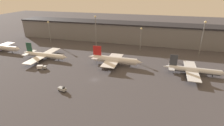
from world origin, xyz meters
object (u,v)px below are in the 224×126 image
at_px(airplane_1, 44,55).
at_px(airplane_3, 193,70).
at_px(service_vehicle_3, 62,89).
at_px(airplane_2, 114,60).
at_px(service_vehicle_4, 41,67).

xyz_separation_m(airplane_1, airplane_3, (107.62, 1.30, -0.06)).
distance_m(airplane_1, service_vehicle_3, 53.86).
relative_size(airplane_2, airplane_3, 1.06).
bearing_deg(service_vehicle_3, airplane_3, 43.98).
relative_size(airplane_2, service_vehicle_3, 7.98).
relative_size(airplane_1, service_vehicle_4, 6.21).
distance_m(airplane_2, airplane_3, 52.18).
height_order(airplane_1, service_vehicle_4, airplane_1).
height_order(airplane_3, service_vehicle_4, airplane_3).
height_order(airplane_2, service_vehicle_3, airplane_2).
bearing_deg(airplane_2, airplane_3, -0.66).
distance_m(airplane_2, service_vehicle_3, 45.17).
distance_m(airplane_2, service_vehicle_4, 50.21).
distance_m(airplane_1, service_vehicle_4, 19.90).
bearing_deg(service_vehicle_4, airplane_1, 99.79).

